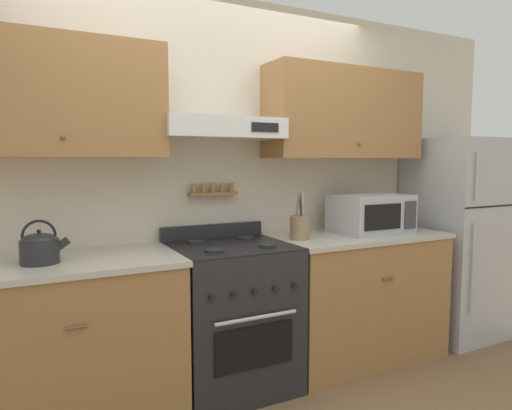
% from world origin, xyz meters
% --- Properties ---
extents(wall_back, '(5.20, 0.46, 2.55)m').
position_xyz_m(wall_back, '(0.02, 0.65, 1.45)').
color(wall_back, beige).
rests_on(wall_back, ground_plane).
extents(counter_left, '(1.16, 0.69, 0.92)m').
position_xyz_m(counter_left, '(-0.95, 0.35, 0.46)').
color(counter_left, olive).
rests_on(counter_left, ground_plane).
extents(counter_right, '(1.26, 0.69, 0.92)m').
position_xyz_m(counter_right, '(1.00, 0.35, 0.46)').
color(counter_right, olive).
rests_on(counter_right, ground_plane).
extents(stove_range, '(0.73, 0.69, 1.01)m').
position_xyz_m(stove_range, '(0.00, 0.34, 0.46)').
color(stove_range, '#232326').
rests_on(stove_range, ground_plane).
extents(refrigerator, '(0.78, 0.69, 1.62)m').
position_xyz_m(refrigerator, '(2.09, 0.33, 0.81)').
color(refrigerator, '#ADAFB5').
rests_on(refrigerator, ground_plane).
extents(tea_kettle, '(0.25, 0.19, 0.23)m').
position_xyz_m(tea_kettle, '(-1.08, 0.32, 1.01)').
color(tea_kettle, '#232326').
rests_on(tea_kettle, counter_left).
extents(microwave, '(0.53, 0.40, 0.28)m').
position_xyz_m(microwave, '(1.12, 0.34, 1.06)').
color(microwave, '#ADAFB5').
rests_on(microwave, counter_right).
extents(utensil_crock, '(0.13, 0.13, 0.31)m').
position_xyz_m(utensil_crock, '(0.50, 0.32, 1.01)').
color(utensil_crock, '#8E7051').
rests_on(utensil_crock, counter_right).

